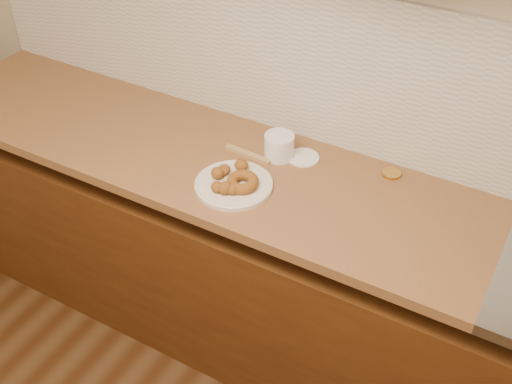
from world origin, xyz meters
The scene contains 11 objects.
wall_back centered at (0.00, 2.00, 1.35)m, with size 4.00×0.02×2.70m, color beige.
base_cabinet centered at (0.00, 1.69, 0.39)m, with size 3.60×0.60×0.77m, color #4D2B0E.
butcher_block centered at (-0.65, 1.69, 0.88)m, with size 2.30×0.62×0.04m, color olive.
backsplash centered at (0.00, 1.99, 1.20)m, with size 3.60×0.02×0.60m, color beige.
donut_plate centered at (-0.39, 1.58, 0.91)m, with size 0.27×0.27×0.02m, color silver.
ring_donut centered at (-0.35, 1.58, 0.93)m, with size 0.11×0.11×0.04m, color #955C1D.
fried_dough_chunks centered at (-0.41, 1.57, 0.94)m, with size 0.14×0.20×0.05m.
plastic_tub centered at (-0.33, 1.81, 0.95)m, with size 0.11×0.11×0.09m, color white.
tub_lid centered at (-0.25, 1.85, 0.90)m, with size 0.12×0.12×0.01m, color white.
brass_jar_lid centered at (0.07, 1.91, 0.91)m, with size 0.07×0.07×0.01m, color #BD8E34.
wooden_utensil centered at (-0.43, 1.76, 0.91)m, with size 0.19×0.02×0.01m, color #AA8552.
Camera 1 is at (0.53, 0.10, 2.29)m, focal length 45.00 mm.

